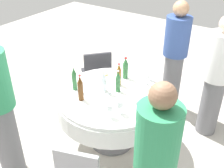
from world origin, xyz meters
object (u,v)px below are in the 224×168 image
object	(u,v)px
plate_outer	(105,75)
bottle_amber_left	(119,75)
plate_rear	(152,92)
person_east	(155,166)
plate_mid	(128,101)
plate_near	(101,106)
wine_glass_front	(110,108)
chair_far	(97,72)
wine_glass_right	(149,74)
wine_glass_left	(109,87)
person_north	(217,77)
bottle_green_east	(118,82)
dining_table	(112,104)
person_left	(175,56)
bottle_green_right	(125,69)
bottle_clear_north	(103,82)
wine_glass_far	(120,104)
wine_glass_mid	(147,76)
bottle_green_front	(74,79)
bottle_brown_west	(80,88)

from	to	relation	value
plate_outer	bottle_amber_left	bearing A→B (deg)	-16.84
plate_rear	person_east	xyz separation A→B (m)	(0.57, -1.08, 0.09)
plate_mid	plate_near	bearing A→B (deg)	-126.89
wine_glass_front	chair_far	world-z (taller)	wine_glass_front
wine_glass_right	wine_glass_left	bearing A→B (deg)	-112.44
plate_rear	person_north	bearing A→B (deg)	48.16
wine_glass_front	bottle_green_east	bearing A→B (deg)	113.44
dining_table	person_north	distance (m)	1.32
person_east	person_left	size ratio (longest dim) A/B	0.99
bottle_green_east	bottle_green_right	size ratio (longest dim) A/B	0.96
bottle_clear_north	bottle_amber_left	bearing A→B (deg)	71.94
wine_glass_far	bottle_green_right	bearing A→B (deg)	117.80
dining_table	bottle_amber_left	distance (m)	0.36
wine_glass_right	wine_glass_mid	world-z (taller)	wine_glass_mid
plate_rear	wine_glass_mid	bearing A→B (deg)	138.73
bottle_amber_left	bottle_green_front	size ratio (longest dim) A/B	0.97
plate_mid	person_east	distance (m)	1.05
wine_glass_mid	person_east	xyz separation A→B (m)	(0.73, -1.22, -0.01)
bottle_green_right	bottle_clear_north	bearing A→B (deg)	-96.66
wine_glass_front	bottle_brown_west	bearing A→B (deg)	170.29
wine_glass_right	person_left	bearing A→B (deg)	82.37
bottle_amber_left	bottle_green_right	distance (m)	0.19
bottle_brown_west	bottle_clear_north	size ratio (longest dim) A/B	1.21
plate_mid	person_east	world-z (taller)	person_east
dining_table	plate_outer	world-z (taller)	plate_outer
plate_mid	person_east	size ratio (longest dim) A/B	0.13
bottle_green_east	plate_rear	size ratio (longest dim) A/B	1.10
wine_glass_left	plate_mid	distance (m)	0.28
dining_table	wine_glass_left	size ratio (longest dim) A/B	9.65
wine_glass_left	bottle_clear_north	bearing A→B (deg)	165.71
bottle_amber_left	person_east	size ratio (longest dim) A/B	0.18
wine_glass_far	chair_far	xyz separation A→B (m)	(-0.99, 0.90, -0.34)
bottle_amber_left	person_east	world-z (taller)	person_east
wine_glass_mid	bottle_clear_north	bearing A→B (deg)	-129.06
dining_table	bottle_green_right	xyz separation A→B (m)	(-0.07, 0.40, 0.28)
plate_near	bottle_clear_north	bearing A→B (deg)	121.58
bottle_amber_left	person_left	bearing A→B (deg)	70.03
bottle_brown_west	bottle_green_right	distance (m)	0.72
bottle_green_right	wine_glass_left	size ratio (longest dim) A/B	2.11
dining_table	wine_glass_front	world-z (taller)	wine_glass_front
wine_glass_mid	person_left	distance (m)	0.71
bottle_amber_left	plate_near	distance (m)	0.52
bottle_green_right	chair_far	xyz separation A→B (m)	(-0.64, 0.23, -0.36)
wine_glass_right	plate_rear	size ratio (longest dim) A/B	0.52
bottle_green_east	wine_glass_front	world-z (taller)	bottle_green_east
person_left	chair_far	size ratio (longest dim) A/B	1.87
bottle_green_right	wine_glass_front	distance (m)	0.83
bottle_clear_north	wine_glass_mid	xyz separation A→B (m)	(0.34, 0.42, -0.01)
wine_glass_mid	bottle_brown_west	bearing A→B (deg)	-121.84
plate_near	person_north	distance (m)	1.48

